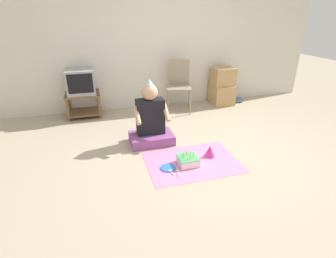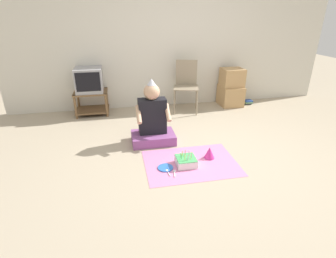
{
  "view_description": "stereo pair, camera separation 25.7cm",
  "coord_description": "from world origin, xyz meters",
  "px_view_note": "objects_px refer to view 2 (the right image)",
  "views": [
    {
      "loc": [
        -1.37,
        -2.82,
        1.78
      ],
      "look_at": [
        -0.49,
        0.24,
        0.35
      ],
      "focal_mm": 28.0,
      "sensor_mm": 36.0,
      "label": 1
    },
    {
      "loc": [
        -1.12,
        -2.88,
        1.78
      ],
      "look_at": [
        -0.49,
        0.24,
        0.35
      ],
      "focal_mm": 28.0,
      "sensor_mm": 36.0,
      "label": 2
    }
  ],
  "objects_px": {
    "folding_chair": "(186,82)",
    "party_hat_blue": "(209,153)",
    "tv": "(89,80)",
    "book_pile": "(248,102)",
    "birthday_cake": "(186,161)",
    "paper_plate": "(165,168)",
    "person_seated": "(153,121)",
    "cardboard_box_stack": "(231,88)"
  },
  "relations": [
    {
      "from": "book_pile",
      "to": "birthday_cake",
      "type": "bearing_deg",
      "value": -132.37
    },
    {
      "from": "cardboard_box_stack",
      "to": "book_pile",
      "type": "bearing_deg",
      "value": -4.25
    },
    {
      "from": "cardboard_box_stack",
      "to": "book_pile",
      "type": "height_order",
      "value": "cardboard_box_stack"
    },
    {
      "from": "tv",
      "to": "party_hat_blue",
      "type": "height_order",
      "value": "tv"
    },
    {
      "from": "folding_chair",
      "to": "person_seated",
      "type": "height_order",
      "value": "folding_chair"
    },
    {
      "from": "tv",
      "to": "party_hat_blue",
      "type": "bearing_deg",
      "value": -51.39
    },
    {
      "from": "cardboard_box_stack",
      "to": "person_seated",
      "type": "height_order",
      "value": "person_seated"
    },
    {
      "from": "book_pile",
      "to": "person_seated",
      "type": "distance_m",
      "value": 2.59
    },
    {
      "from": "tv",
      "to": "book_pile",
      "type": "distance_m",
      "value": 3.22
    },
    {
      "from": "folding_chair",
      "to": "paper_plate",
      "type": "xyz_separation_m",
      "value": [
        -0.79,
        -2.01,
        -0.55
      ]
    },
    {
      "from": "folding_chair",
      "to": "person_seated",
      "type": "relative_size",
      "value": 1.01
    },
    {
      "from": "folding_chair",
      "to": "book_pile",
      "type": "xyz_separation_m",
      "value": [
        1.38,
        0.09,
        -0.51
      ]
    },
    {
      "from": "book_pile",
      "to": "birthday_cake",
      "type": "distance_m",
      "value": 2.82
    },
    {
      "from": "book_pile",
      "to": "birthday_cake",
      "type": "xyz_separation_m",
      "value": [
        -1.9,
        -2.08,
        0.01
      ]
    },
    {
      "from": "book_pile",
      "to": "folding_chair",
      "type": "bearing_deg",
      "value": -176.24
    },
    {
      "from": "person_seated",
      "to": "party_hat_blue",
      "type": "relative_size",
      "value": 6.23
    },
    {
      "from": "book_pile",
      "to": "paper_plate",
      "type": "height_order",
      "value": "book_pile"
    },
    {
      "from": "tv",
      "to": "person_seated",
      "type": "height_order",
      "value": "person_seated"
    },
    {
      "from": "cardboard_box_stack",
      "to": "paper_plate",
      "type": "height_order",
      "value": "cardboard_box_stack"
    },
    {
      "from": "birthday_cake",
      "to": "party_hat_blue",
      "type": "distance_m",
      "value": 0.37
    },
    {
      "from": "person_seated",
      "to": "paper_plate",
      "type": "xyz_separation_m",
      "value": [
        0.04,
        -0.77,
        -0.31
      ]
    },
    {
      "from": "tv",
      "to": "person_seated",
      "type": "relative_size",
      "value": 0.5
    },
    {
      "from": "party_hat_blue",
      "to": "book_pile",
      "type": "bearing_deg",
      "value": 51.84
    },
    {
      "from": "cardboard_box_stack",
      "to": "book_pile",
      "type": "xyz_separation_m",
      "value": [
        0.39,
        -0.03,
        -0.31
      ]
    },
    {
      "from": "tv",
      "to": "birthday_cake",
      "type": "height_order",
      "value": "tv"
    },
    {
      "from": "tv",
      "to": "paper_plate",
      "type": "bearing_deg",
      "value": -65.2
    },
    {
      "from": "birthday_cake",
      "to": "paper_plate",
      "type": "bearing_deg",
      "value": -175.13
    },
    {
      "from": "cardboard_box_stack",
      "to": "book_pile",
      "type": "distance_m",
      "value": 0.5
    },
    {
      "from": "paper_plate",
      "to": "birthday_cake",
      "type": "bearing_deg",
      "value": 4.87
    },
    {
      "from": "tv",
      "to": "person_seated",
      "type": "bearing_deg",
      "value": -55.48
    },
    {
      "from": "folding_chair",
      "to": "birthday_cake",
      "type": "height_order",
      "value": "folding_chair"
    },
    {
      "from": "party_hat_blue",
      "to": "person_seated",
      "type": "bearing_deg",
      "value": 136.14
    },
    {
      "from": "person_seated",
      "to": "birthday_cake",
      "type": "xyz_separation_m",
      "value": [
        0.31,
        -0.75,
        -0.27
      ]
    },
    {
      "from": "folding_chair",
      "to": "party_hat_blue",
      "type": "distance_m",
      "value": 1.94
    },
    {
      "from": "person_seated",
      "to": "party_hat_blue",
      "type": "height_order",
      "value": "person_seated"
    },
    {
      "from": "book_pile",
      "to": "party_hat_blue",
      "type": "relative_size",
      "value": 1.09
    },
    {
      "from": "cardboard_box_stack",
      "to": "tv",
      "type": "bearing_deg",
      "value": 179.5
    },
    {
      "from": "party_hat_blue",
      "to": "folding_chair",
      "type": "bearing_deg",
      "value": 84.89
    },
    {
      "from": "tv",
      "to": "party_hat_blue",
      "type": "xyz_separation_m",
      "value": [
        1.61,
        -2.02,
        -0.57
      ]
    },
    {
      "from": "birthday_cake",
      "to": "party_hat_blue",
      "type": "height_order",
      "value": "birthday_cake"
    },
    {
      "from": "tv",
      "to": "paper_plate",
      "type": "xyz_separation_m",
      "value": [
        1.0,
        -2.16,
        -0.64
      ]
    },
    {
      "from": "folding_chair",
      "to": "book_pile",
      "type": "height_order",
      "value": "folding_chair"
    }
  ]
}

